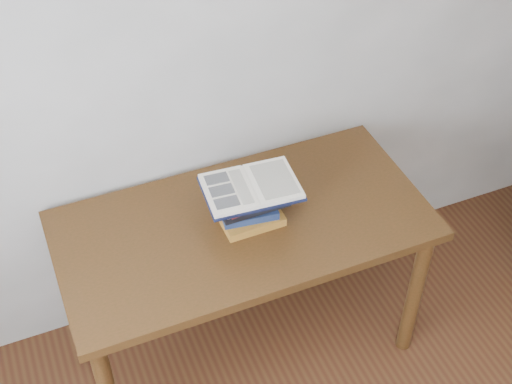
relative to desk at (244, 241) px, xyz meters
name	(u,v)px	position (x,y,z in m)	size (l,w,h in m)	color
desk	(244,241)	(0.00, 0.00, 0.00)	(1.35, 0.67, 0.72)	#4C2A13
book_stack	(250,202)	(0.03, 0.01, 0.17)	(0.26, 0.20, 0.15)	#B9632A
open_book	(251,187)	(0.03, 0.00, 0.26)	(0.35, 0.25, 0.03)	black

